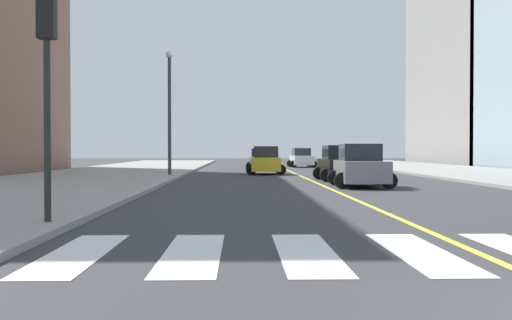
{
  "coord_description": "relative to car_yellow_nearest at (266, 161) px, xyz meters",
  "views": [
    {
      "loc": [
        -3.75,
        -5.52,
        1.63
      ],
      "look_at": [
        -2.69,
        34.72,
        0.95
      ],
      "focal_mm": 42.51,
      "sensor_mm": 36.0,
      "label": 1
    }
  ],
  "objects": [
    {
      "name": "car_white_third",
      "position": [
        4.04,
        16.14,
        -0.03
      ],
      "size": [
        2.59,
        4.06,
        1.78
      ],
      "rotation": [
        0.0,
        0.0,
        3.18
      ],
      "color": "silver",
      "rests_on": "ground"
    },
    {
      "name": "crosswalk_paint",
      "position": [
        2.05,
        -30.66,
        -0.86
      ],
      "size": [
        13.5,
        4.0,
        0.01
      ],
      "color": "silver",
      "rests_on": "ground"
    },
    {
      "name": "street_lamp",
      "position": [
        -5.89,
        -4.07,
        3.63
      ],
      "size": [
        0.44,
        0.44,
        7.36
      ],
      "color": "#38383D",
      "rests_on": "sidewalk_kerb_west"
    },
    {
      "name": "car_gray_fifth",
      "position": [
        3.58,
        -13.77,
        0.02
      ],
      "size": [
        2.74,
        4.3,
        1.89
      ],
      "rotation": [
        0.0,
        0.0,
        3.1
      ],
      "color": "slate",
      "rests_on": "ground"
    },
    {
      "name": "lane_divider_paint",
      "position": [
        2.05,
        5.34,
        -0.86
      ],
      "size": [
        0.16,
        80.0,
        0.01
      ],
      "primitive_type": "cube",
      "color": "yellow",
      "rests_on": "ground"
    },
    {
      "name": "car_green_second",
      "position": [
        7.27,
        5.58,
        -0.07
      ],
      "size": [
        2.47,
        3.88,
        1.71
      ],
      "rotation": [
        0.0,
        0.0,
        3.18
      ],
      "color": "#236B42",
      "rests_on": "ground"
    },
    {
      "name": "sidewalk_kerb_west",
      "position": [
        -10.15,
        -14.66,
        -0.79
      ],
      "size": [
        10.0,
        120.0,
        0.15
      ],
      "primitive_type": "cube",
      "color": "gray",
      "rests_on": "ground"
    },
    {
      "name": "parking_garage_concrete",
      "position": [
        29.85,
        29.78,
        14.62
      ],
      "size": [
        18.0,
        24.0,
        30.97
      ],
      "primitive_type": "cube",
      "color": "gray",
      "rests_on": "ground"
    },
    {
      "name": "car_yellow_nearest",
      "position": [
        0.0,
        0.0,
        0.0
      ],
      "size": [
        2.65,
        4.2,
        1.86
      ],
      "rotation": [
        0.0,
        0.0,
        -0.02
      ],
      "color": "gold",
      "rests_on": "ground"
    },
    {
      "name": "car_black_fourth",
      "position": [
        3.62,
        -8.27,
        0.0
      ],
      "size": [
        2.66,
        4.21,
        1.87
      ],
      "rotation": [
        0.0,
        0.0,
        3.16
      ],
      "color": "black",
      "rests_on": "ground"
    },
    {
      "name": "car_silver_sixth",
      "position": [
        -0.03,
        9.32,
        -0.06
      ],
      "size": [
        2.47,
        3.9,
        1.73
      ],
      "rotation": [
        0.0,
        0.0,
        -0.02
      ],
      "color": "#B7B7BC",
      "rests_on": "ground"
    },
    {
      "name": "traffic_light_far_corner",
      "position": [
        -5.67,
        -27.62,
        2.63
      ],
      "size": [
        0.36,
        0.41,
        4.76
      ],
      "color": "black",
      "rests_on": "sidewalk_kerb_west"
    }
  ]
}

